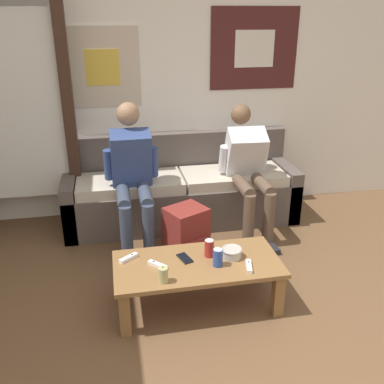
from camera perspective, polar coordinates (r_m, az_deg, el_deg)
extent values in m
cube|color=white|center=(4.25, 0.09, 14.33)|extent=(10.00, 0.05, 2.55)
cube|color=beige|center=(4.11, -11.85, 15.94)|extent=(0.68, 0.01, 0.71)
cube|color=gold|center=(4.11, -11.85, 15.93)|extent=(0.30, 0.01, 0.32)
cube|color=#471E1E|center=(4.34, 8.32, 18.37)|extent=(0.86, 0.01, 0.75)
cube|color=silver|center=(4.33, 8.35, 18.36)|extent=(0.39, 0.01, 0.34)
cube|color=#382319|center=(4.01, -16.01, 9.32)|extent=(0.10, 0.10, 2.05)
cube|color=silver|center=(4.07, -22.54, 10.15)|extent=(0.82, 0.02, 1.64)
cube|color=#564C47|center=(4.35, -2.01, 2.71)|extent=(2.21, 0.13, 0.82)
cube|color=#564C47|center=(4.12, -1.23, -1.61)|extent=(2.21, 0.54, 0.40)
cube|color=#564C47|center=(4.07, -15.88, -1.94)|extent=(0.12, 0.54, 0.52)
cube|color=#564C47|center=(4.38, 12.34, 0.23)|extent=(0.12, 0.54, 0.52)
cube|color=beige|center=(3.98, -8.26, 1.11)|extent=(0.96, 0.50, 0.10)
cube|color=beige|center=(4.13, 5.48, 2.08)|extent=(0.96, 0.50, 0.10)
cube|color=olive|center=(2.94, 0.73, -9.60)|extent=(1.13, 0.53, 0.03)
cube|color=olive|center=(3.16, -9.33, -11.06)|extent=(0.07, 0.07, 0.31)
cube|color=olive|center=(3.32, 8.71, -9.19)|extent=(0.07, 0.07, 0.31)
cube|color=olive|center=(2.82, -8.95, -15.74)|extent=(0.07, 0.07, 0.31)
cube|color=olive|center=(3.00, 11.39, -13.29)|extent=(0.07, 0.07, 0.31)
cylinder|color=#384256|center=(3.58, -9.12, -0.62)|extent=(0.11, 0.41, 0.11)
cylinder|color=#384256|center=(3.50, -8.73, -5.47)|extent=(0.10, 0.10, 0.47)
cube|color=#232328|center=(3.55, -8.44, -9.35)|extent=(0.11, 0.25, 0.05)
cylinder|color=#384256|center=(3.58, -6.25, -0.41)|extent=(0.11, 0.41, 0.11)
cylinder|color=#384256|center=(3.50, -5.78, -5.24)|extent=(0.10, 0.10, 0.47)
cube|color=#232328|center=(3.56, -5.52, -9.12)|extent=(0.11, 0.25, 0.05)
cube|color=#33477F|center=(3.73, -8.14, 4.37)|extent=(0.35, 0.33, 0.52)
sphere|color=#9E7556|center=(3.71, -8.54, 10.25)|extent=(0.20, 0.20, 0.20)
cylinder|color=#33477F|center=(3.74, -11.08, 3.59)|extent=(0.08, 0.11, 0.28)
cylinder|color=#33477F|center=(3.76, -5.15, 4.02)|extent=(0.08, 0.11, 0.28)
cylinder|color=brown|center=(3.76, 6.89, 0.68)|extent=(0.11, 0.37, 0.11)
cylinder|color=brown|center=(3.69, 7.58, -3.78)|extent=(0.10, 0.10, 0.47)
cube|color=#232328|center=(3.75, 7.73, -7.48)|extent=(0.11, 0.25, 0.05)
cylinder|color=brown|center=(3.81, 9.47, 0.87)|extent=(0.11, 0.37, 0.11)
cylinder|color=brown|center=(3.75, 10.20, -3.52)|extent=(0.10, 0.10, 0.47)
cube|color=#232328|center=(3.80, 10.32, -7.16)|extent=(0.11, 0.25, 0.05)
cube|color=silver|center=(3.97, 7.02, 5.11)|extent=(0.36, 0.43, 0.52)
sphere|color=brown|center=(4.04, 6.53, 10.25)|extent=(0.19, 0.19, 0.19)
cylinder|color=silver|center=(3.95, 4.20, 4.45)|extent=(0.08, 0.14, 0.27)
cylinder|color=silver|center=(4.07, 9.51, 4.73)|extent=(0.08, 0.14, 0.27)
cube|color=maroon|center=(3.53, -0.78, -5.52)|extent=(0.39, 0.37, 0.45)
cube|color=maroon|center=(3.50, 0.41, -7.72)|extent=(0.23, 0.18, 0.20)
cylinder|color=#B7B2A8|center=(2.98, 5.33, -8.10)|extent=(0.13, 0.13, 0.06)
torus|color=#B7B2A8|center=(2.97, 5.35, -7.63)|extent=(0.14, 0.14, 0.02)
cylinder|color=tan|center=(2.71, -3.87, -10.98)|extent=(0.06, 0.06, 0.10)
cylinder|color=black|center=(2.68, -3.90, -9.96)|extent=(0.00, 0.00, 0.01)
cylinder|color=#28479E|center=(2.87, 3.46, -8.72)|extent=(0.07, 0.07, 0.12)
cylinder|color=silver|center=(2.83, 3.49, -7.65)|extent=(0.06, 0.06, 0.00)
cylinder|color=maroon|center=(2.97, 2.31, -7.50)|extent=(0.07, 0.07, 0.12)
cylinder|color=silver|center=(2.94, 2.33, -6.46)|extent=(0.06, 0.06, 0.00)
cube|color=white|center=(2.89, 7.59, -9.78)|extent=(0.07, 0.15, 0.02)
cylinder|color=#333842|center=(2.91, 7.55, -9.21)|extent=(0.01, 0.01, 0.00)
cube|color=white|center=(2.98, -8.45, -8.69)|extent=(0.14, 0.11, 0.02)
cylinder|color=#333842|center=(2.99, -7.98, -8.24)|extent=(0.01, 0.01, 0.00)
cube|color=white|center=(2.89, -4.62, -9.66)|extent=(0.13, 0.13, 0.02)
cylinder|color=#333842|center=(2.90, -5.14, -9.23)|extent=(0.01, 0.01, 0.00)
cube|color=black|center=(2.96, -0.97, -8.82)|extent=(0.11, 0.15, 0.01)
cube|color=black|center=(2.96, -0.97, -8.73)|extent=(0.09, 0.14, 0.00)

